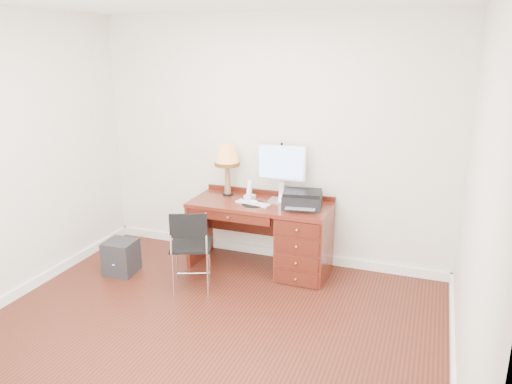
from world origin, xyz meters
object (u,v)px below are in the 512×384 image
at_px(monitor, 281,166).
at_px(phone, 250,193).
at_px(desk, 289,236).
at_px(leg_lamp, 227,158).
at_px(equipment_box, 121,257).
at_px(chair, 188,242).
at_px(printer, 302,199).

xyz_separation_m(monitor, phone, (-0.34, -0.07, -0.32)).
relative_size(monitor, phone, 2.97).
xyz_separation_m(desk, phone, (-0.48, 0.09, 0.40)).
height_order(leg_lamp, equipment_box, leg_lamp).
xyz_separation_m(phone, equipment_box, (-1.20, -0.74, -0.63)).
xyz_separation_m(desk, monitor, (-0.14, 0.16, 0.72)).
bearing_deg(desk, leg_lamp, 169.96).
relative_size(leg_lamp, chair, 0.68).
relative_size(desk, leg_lamp, 2.62).
relative_size(chair, equipment_box, 2.33).
height_order(monitor, chair, monitor).
bearing_deg(equipment_box, phone, 27.77).
height_order(phone, equipment_box, phone).
xyz_separation_m(phone, chair, (-0.34, -0.82, -0.30)).
distance_m(monitor, printer, 0.44).
xyz_separation_m(chair, equipment_box, (-0.86, 0.09, -0.33)).
relative_size(desk, printer, 3.42).
height_order(desk, monitor, monitor).
xyz_separation_m(printer, equipment_box, (-1.82, -0.64, -0.66)).
bearing_deg(printer, monitor, 141.06).
xyz_separation_m(monitor, leg_lamp, (-0.62, -0.02, 0.04)).
bearing_deg(desk, printer, -2.87).
xyz_separation_m(desk, printer, (0.14, -0.01, 0.42)).
bearing_deg(printer, equipment_box, -169.41).
distance_m(printer, equipment_box, 2.04).
xyz_separation_m(desk, equipment_box, (-1.68, -0.65, -0.23)).
bearing_deg(phone, chair, -96.12).
bearing_deg(chair, desk, 19.30).
bearing_deg(monitor, printer, -32.92).
height_order(desk, phone, phone).
bearing_deg(monitor, phone, -171.69).
bearing_deg(monitor, chair, -130.17).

